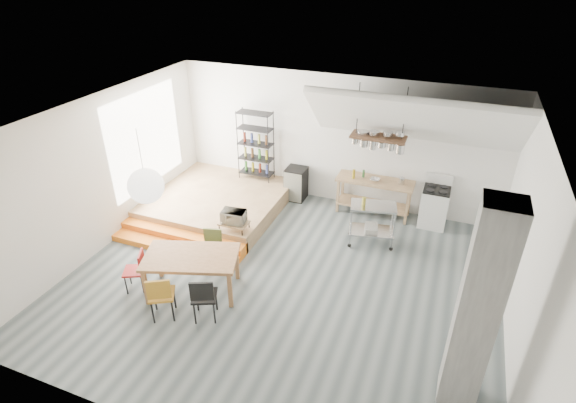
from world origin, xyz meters
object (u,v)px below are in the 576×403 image
at_px(stove, 434,206).
at_px(mini_fridge, 296,183).
at_px(rolling_cart, 372,219).
at_px(dining_table, 191,260).

xyz_separation_m(stove, mini_fridge, (-3.40, 0.04, -0.06)).
bearing_deg(rolling_cart, dining_table, -147.43).
height_order(stove, rolling_cart, stove).
bearing_deg(mini_fridge, dining_table, -97.20).
height_order(stove, mini_fridge, stove).
bearing_deg(rolling_cart, stove, 34.81).
relative_size(dining_table, mini_fridge, 2.24).
bearing_deg(dining_table, mini_fridge, 64.33).
distance_m(dining_table, mini_fridge, 4.13).
bearing_deg(mini_fridge, stove, -0.74).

